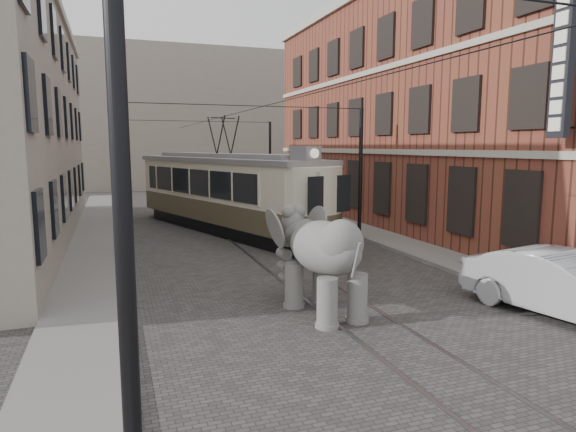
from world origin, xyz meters
name	(u,v)px	position (x,y,z in m)	size (l,w,h in m)	color
ground	(302,278)	(0.00, 0.00, 0.00)	(120.00, 120.00, 0.00)	#45423F
tram_rails	(302,278)	(0.00, 0.00, 0.01)	(1.54, 80.00, 0.02)	slate
sidewalk_right	(455,262)	(6.00, 0.00, 0.07)	(2.00, 60.00, 0.15)	slate
sidewalk_left	(87,296)	(-6.50, 0.00, 0.07)	(2.00, 60.00, 0.15)	slate
brick_building	(430,114)	(11.00, 9.00, 6.00)	(8.00, 26.00, 12.00)	brown
distant_block	(166,120)	(0.00, 40.00, 7.00)	(28.00, 10.00, 14.00)	gray
catenary	(254,177)	(-0.20, 5.00, 3.00)	(11.00, 30.20, 6.00)	black
tram	(224,175)	(-0.35, 9.96, 2.85)	(2.96, 14.36, 5.70)	beige
elephant	(325,263)	(-0.70, -3.44, 1.34)	(2.41, 4.37, 2.68)	#64625C
parked_car	(561,285)	(4.87, -5.56, 0.82)	(1.74, 4.96, 1.63)	#A5A5AA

